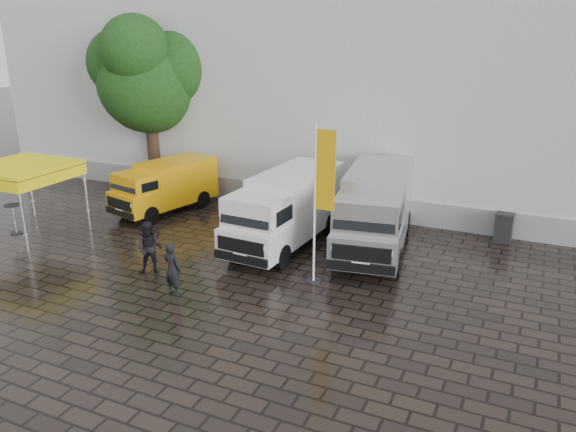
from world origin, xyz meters
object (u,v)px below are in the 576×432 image
van_white (285,211)px  van_silver (376,212)px  canopy_tent (21,169)px  wheelie_bin (504,227)px  flagpole (321,197)px  person_tent (150,248)px  person_front (172,269)px  van_yellow (165,188)px  cocktail_table (14,219)px

van_white → van_silver: van_silver is taller
canopy_tent → wheelie_bin: size_ratio=2.95×
van_silver → flagpole: size_ratio=1.28×
flagpole → wheelie_bin: bearing=51.6°
wheelie_bin → person_tent: (-10.13, -7.85, 0.33)m
van_white → wheelie_bin: 8.18m
van_silver → wheelie_bin: size_ratio=5.87×
person_front → person_tent: 1.81m
van_yellow → van_white: bearing=0.9°
person_front → van_yellow: bearing=-42.4°
van_yellow → person_front: bearing=-38.5°
canopy_tent → person_tent: 6.97m
canopy_tent → wheelie_bin: bearing=21.8°
canopy_tent → wheelie_bin: (16.80, 6.73, -2.01)m
cocktail_table → wheelie_bin: cocktail_table is taller
van_silver → wheelie_bin: van_silver is taller
canopy_tent → van_white: bearing=17.3°
canopy_tent → flagpole: bearing=2.5°
van_white → flagpole: size_ratio=1.20×
cocktail_table → person_tent: person_tent is taller
van_white → cocktail_table: 10.58m
canopy_tent → person_front: 8.65m
van_white → van_silver: 3.23m
van_yellow → cocktail_table: bearing=-114.3°
person_front → van_silver: bearing=-116.6°
van_yellow → canopy_tent: 5.65m
wheelie_bin → flagpole: bearing=-125.4°
flagpole → cocktail_table: 12.57m
van_yellow → van_white: 6.56m
van_silver → person_tent: 7.87m
van_white → flagpole: bearing=-43.8°
flagpole → cocktail_table: size_ratio=4.33×
van_white → person_front: bearing=-102.1°
van_silver → wheelie_bin: (4.16, 2.75, -0.85)m
wheelie_bin → person_tent: person_tent is taller
canopy_tent → cocktail_table: 2.05m
cocktail_table → person_tent: size_ratio=0.66×
van_yellow → van_silver: (9.46, -0.44, 0.32)m
flagpole → van_white: bearing=133.2°
wheelie_bin → person_tent: size_ratio=0.62×
van_silver → person_front: size_ratio=3.89×
canopy_tent → cocktail_table: bearing=-150.0°
flagpole → wheelie_bin: 8.24m
van_silver → cocktail_table: (-13.11, -4.25, -0.82)m
canopy_tent → person_tent: bearing=-9.5°
van_silver → person_front: van_silver is taller
van_silver → canopy_tent: bearing=-171.4°
flagpole → canopy_tent: bearing=-177.5°
person_front → person_tent: (-1.55, 0.94, 0.05)m
person_tent → flagpole: bearing=-6.3°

